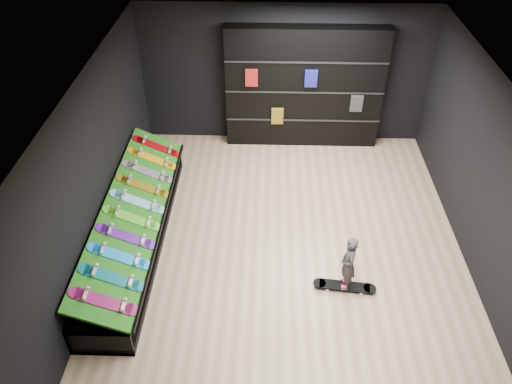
{
  "coord_description": "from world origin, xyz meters",
  "views": [
    {
      "loc": [
        -0.31,
        -6.17,
        6.07
      ],
      "look_at": [
        -0.5,
        0.2,
        1.0
      ],
      "focal_mm": 35.0,
      "sensor_mm": 36.0,
      "label": 1
    }
  ],
  "objects_px": {
    "back_shelving": "(304,88)",
    "child": "(347,272)",
    "floor_skateboard": "(344,287)",
    "display_rack": "(136,231)"
  },
  "relations": [
    {
      "from": "floor_skateboard",
      "to": "child",
      "type": "height_order",
      "value": "child"
    },
    {
      "from": "display_rack",
      "to": "child",
      "type": "bearing_deg",
      "value": -15.34
    },
    {
      "from": "back_shelving",
      "to": "child",
      "type": "xyz_separation_m",
      "value": [
        0.51,
        -4.27,
        -0.92
      ]
    },
    {
      "from": "display_rack",
      "to": "back_shelving",
      "type": "distance_m",
      "value": 4.57
    },
    {
      "from": "floor_skateboard",
      "to": "child",
      "type": "relative_size",
      "value": 1.68
    },
    {
      "from": "floor_skateboard",
      "to": "child",
      "type": "bearing_deg",
      "value": 0.0
    },
    {
      "from": "back_shelving",
      "to": "floor_skateboard",
      "type": "relative_size",
      "value": 3.32
    },
    {
      "from": "display_rack",
      "to": "child",
      "type": "height_order",
      "value": "child"
    },
    {
      "from": "back_shelving",
      "to": "child",
      "type": "distance_m",
      "value": 4.4
    },
    {
      "from": "back_shelving",
      "to": "floor_skateboard",
      "type": "xyz_separation_m",
      "value": [
        0.51,
        -4.27,
        -1.25
      ]
    }
  ]
}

